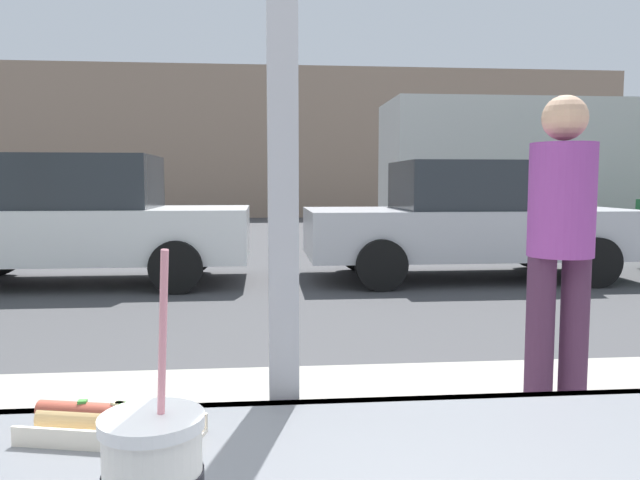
# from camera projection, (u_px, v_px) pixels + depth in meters

# --- Properties ---
(ground_plane) EXTENTS (60.00, 60.00, 0.00)m
(ground_plane) POSITION_uv_depth(u_px,v_px,m) (266.00, 274.00, 9.01)
(ground_plane) COLOR #424244
(sidewalk_strip) EXTENTS (16.00, 2.80, 0.12)m
(sidewalk_strip) POSITION_uv_depth(u_px,v_px,m) (273.00, 477.00, 2.66)
(sidewalk_strip) COLOR #9E998E
(sidewalk_strip) RESTS_ON ground
(building_facade_far) EXTENTS (28.00, 1.20, 5.65)m
(building_facade_far) POSITION_uv_depth(u_px,v_px,m) (263.00, 143.00, 23.51)
(building_facade_far) COLOR gray
(building_facade_far) RESTS_ON ground
(hotdog_tray_near) EXTENTS (0.26, 0.14, 0.05)m
(hotdog_tray_near) POSITION_uv_depth(u_px,v_px,m) (112.00, 423.00, 0.87)
(hotdog_tray_near) COLOR beige
(hotdog_tray_near) RESTS_ON window_counter
(parked_car_white) EXTENTS (4.44, 1.89, 1.68)m
(parked_car_white) POSITION_uv_depth(u_px,v_px,m) (74.00, 219.00, 8.04)
(parked_car_white) COLOR silver
(parked_car_white) RESTS_ON ground
(parked_car_silver) EXTENTS (4.44, 1.99, 1.61)m
(parked_car_silver) POSITION_uv_depth(u_px,v_px,m) (472.00, 219.00, 8.53)
(parked_car_silver) COLOR #BCBCC1
(parked_car_silver) RESTS_ON ground
(box_truck) EXTENTS (7.05, 2.44, 3.04)m
(box_truck) POSITION_uv_depth(u_px,v_px,m) (540.00, 168.00, 13.42)
(box_truck) COLOR beige
(box_truck) RESTS_ON ground
(pedestrian) EXTENTS (0.32, 0.32, 1.63)m
(pedestrian) POSITION_uv_depth(u_px,v_px,m) (561.00, 238.00, 3.06)
(pedestrian) COLOR #3F223B
(pedestrian) RESTS_ON sidewalk_strip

